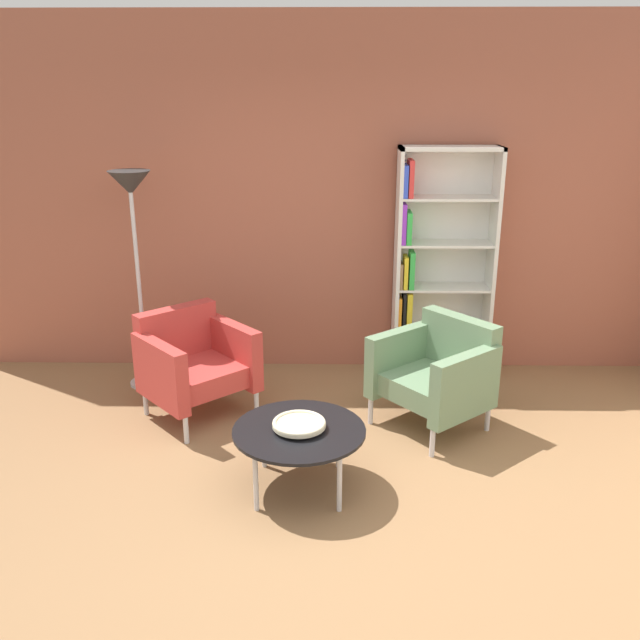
# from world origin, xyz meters

# --- Properties ---
(ground_plane) EXTENTS (8.32, 8.32, 0.00)m
(ground_plane) POSITION_xyz_m (0.00, 0.00, 0.00)
(ground_plane) COLOR olive
(brick_back_panel) EXTENTS (6.40, 0.12, 2.90)m
(brick_back_panel) POSITION_xyz_m (0.00, 2.46, 1.45)
(brick_back_panel) COLOR #9E5642
(brick_back_panel) RESTS_ON ground_plane
(bookshelf_tall) EXTENTS (0.80, 0.30, 1.90)m
(bookshelf_tall) POSITION_xyz_m (0.85, 2.25, 0.94)
(bookshelf_tall) COLOR silver
(bookshelf_tall) RESTS_ON ground_plane
(coffee_table_low) EXTENTS (0.80, 0.80, 0.40)m
(coffee_table_low) POSITION_xyz_m (-0.20, 0.44, 0.37)
(coffee_table_low) COLOR black
(coffee_table_low) RESTS_ON ground_plane
(decorative_bowl) EXTENTS (0.32, 0.32, 0.05)m
(decorative_bowl) POSITION_xyz_m (-0.20, 0.44, 0.43)
(decorative_bowl) COLOR beige
(decorative_bowl) RESTS_ON coffee_table_low
(armchair_corner_red) EXTENTS (0.95, 0.95, 0.78)m
(armchair_corner_red) POSITION_xyz_m (-1.02, 1.44, 0.41)
(armchair_corner_red) COLOR #B73833
(armchair_corner_red) RESTS_ON ground_plane
(armchair_by_bookshelf) EXTENTS (0.94, 0.95, 0.78)m
(armchair_by_bookshelf) POSITION_xyz_m (0.75, 1.28, 0.41)
(armchair_by_bookshelf) COLOR slate
(armchair_by_bookshelf) RESTS_ON ground_plane
(floor_lamp_torchiere) EXTENTS (0.32, 0.32, 1.74)m
(floor_lamp_torchiere) POSITION_xyz_m (-1.53, 1.96, 1.45)
(floor_lamp_torchiere) COLOR silver
(floor_lamp_torchiere) RESTS_ON ground_plane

